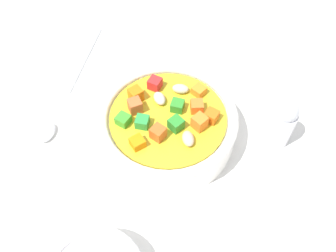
# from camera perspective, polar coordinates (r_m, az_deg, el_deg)

# --- Properties ---
(ground_plane) EXTENTS (1.40, 1.40, 0.02)m
(ground_plane) POSITION_cam_1_polar(r_m,az_deg,el_deg) (0.51, -0.00, -2.25)
(ground_plane) COLOR silver
(soup_bowl_main) EXTENTS (0.18, 0.18, 0.06)m
(soup_bowl_main) POSITION_cam_1_polar(r_m,az_deg,el_deg) (0.48, -0.00, 0.23)
(soup_bowl_main) COLOR white
(soup_bowl_main) RESTS_ON ground_plane
(spoon) EXTENTS (0.05, 0.23, 0.01)m
(spoon) POSITION_cam_1_polar(r_m,az_deg,el_deg) (0.57, -14.87, 6.18)
(spoon) COLOR silver
(spoon) RESTS_ON ground_plane
(pepper_shaker) EXTENTS (0.03, 0.03, 0.08)m
(pepper_shaker) POSITION_cam_1_polar(r_m,az_deg,el_deg) (0.49, 17.22, 0.45)
(pepper_shaker) COLOR silver
(pepper_shaker) RESTS_ON ground_plane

